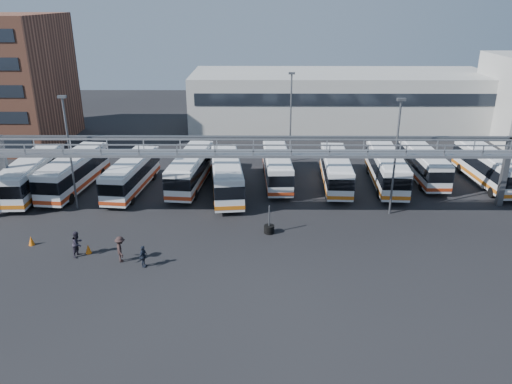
{
  "coord_description": "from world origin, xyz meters",
  "views": [
    {
      "loc": [
        0.5,
        -33.46,
        17.8
      ],
      "look_at": [
        0.21,
        6.0,
        2.39
      ],
      "focal_mm": 35.0,
      "sensor_mm": 36.0,
      "label": 1
    }
  ],
  "objects_px": {
    "light_pole_mid": "(396,151)",
    "bus_2": "(132,174)",
    "cone_left": "(31,241)",
    "light_pole_left": "(69,147)",
    "light_pole_back": "(291,113)",
    "bus_0": "(32,174)",
    "bus_1": "(74,171)",
    "bus_9": "(488,167)",
    "bus_8": "(423,163)",
    "bus_7": "(386,168)",
    "pedestrian_b": "(78,244)",
    "pedestrian_c": "(121,249)",
    "bus_5": "(277,166)",
    "bus_4": "(226,175)",
    "cone_right": "(88,249)",
    "pedestrian_d": "(143,256)",
    "tire_stack": "(269,228)",
    "bus_6": "(336,169)",
    "bus_3": "(191,169)"
  },
  "relations": [
    {
      "from": "bus_8",
      "to": "pedestrian_d",
      "type": "xyz_separation_m",
      "value": [
        -25.18,
        -18.46,
        -0.96
      ]
    },
    {
      "from": "light_pole_left",
      "to": "light_pole_mid",
      "type": "distance_m",
      "value": 28.02
    },
    {
      "from": "light_pole_left",
      "to": "bus_2",
      "type": "bearing_deg",
      "value": 47.21
    },
    {
      "from": "bus_3",
      "to": "pedestrian_c",
      "type": "bearing_deg",
      "value": -95.49
    },
    {
      "from": "light_pole_left",
      "to": "bus_1",
      "type": "bearing_deg",
      "value": 110.18
    },
    {
      "from": "light_pole_mid",
      "to": "bus_6",
      "type": "height_order",
      "value": "light_pole_mid"
    },
    {
      "from": "bus_1",
      "to": "bus_8",
      "type": "height_order",
      "value": "bus_1"
    },
    {
      "from": "bus_1",
      "to": "bus_8",
      "type": "bearing_deg",
      "value": 11.15
    },
    {
      "from": "bus_2",
      "to": "pedestrian_b",
      "type": "height_order",
      "value": "bus_2"
    },
    {
      "from": "light_pole_mid",
      "to": "bus_2",
      "type": "distance_m",
      "value": 24.89
    },
    {
      "from": "light_pole_mid",
      "to": "bus_6",
      "type": "bearing_deg",
      "value": 119.42
    },
    {
      "from": "bus_7",
      "to": "tire_stack",
      "type": "relative_size",
      "value": 4.77
    },
    {
      "from": "tire_stack",
      "to": "bus_1",
      "type": "bearing_deg",
      "value": 152.98
    },
    {
      "from": "light_pole_left",
      "to": "bus_9",
      "type": "bearing_deg",
      "value": 9.34
    },
    {
      "from": "light_pole_mid",
      "to": "bus_9",
      "type": "bearing_deg",
      "value": 32.91
    },
    {
      "from": "light_pole_left",
      "to": "cone_left",
      "type": "relative_size",
      "value": 13.95
    },
    {
      "from": "bus_5",
      "to": "pedestrian_b",
      "type": "xyz_separation_m",
      "value": [
        -15.12,
        -15.68,
        -0.8
      ]
    },
    {
      "from": "bus_0",
      "to": "bus_9",
      "type": "distance_m",
      "value": 45.11
    },
    {
      "from": "bus_4",
      "to": "cone_left",
      "type": "distance_m",
      "value": 18.15
    },
    {
      "from": "bus_9",
      "to": "pedestrian_d",
      "type": "xyz_separation_m",
      "value": [
        -31.3,
        -17.02,
        -1.07
      ]
    },
    {
      "from": "pedestrian_c",
      "to": "bus_9",
      "type": "bearing_deg",
      "value": -84.21
    },
    {
      "from": "pedestrian_b",
      "to": "pedestrian_c",
      "type": "bearing_deg",
      "value": -88.53
    },
    {
      "from": "bus_4",
      "to": "light_pole_mid",
      "type": "bearing_deg",
      "value": -24.18
    },
    {
      "from": "bus_2",
      "to": "bus_5",
      "type": "xyz_separation_m",
      "value": [
        14.27,
        2.42,
        -0.01
      ]
    },
    {
      "from": "bus_2",
      "to": "tire_stack",
      "type": "height_order",
      "value": "bus_2"
    },
    {
      "from": "bus_5",
      "to": "tire_stack",
      "type": "distance_m",
      "value": 11.88
    },
    {
      "from": "tire_stack",
      "to": "bus_0",
      "type": "bearing_deg",
      "value": 158.96
    },
    {
      "from": "bus_0",
      "to": "bus_2",
      "type": "relative_size",
      "value": 1.07
    },
    {
      "from": "bus_1",
      "to": "tire_stack",
      "type": "bearing_deg",
      "value": -21.16
    },
    {
      "from": "bus_0",
      "to": "bus_2",
      "type": "xyz_separation_m",
      "value": [
        9.42,
        0.61,
        -0.14
      ]
    },
    {
      "from": "pedestrian_b",
      "to": "pedestrian_c",
      "type": "xyz_separation_m",
      "value": [
        3.38,
        -0.82,
        -0.0
      ]
    },
    {
      "from": "bus_2",
      "to": "bus_9",
      "type": "relative_size",
      "value": 0.96
    },
    {
      "from": "bus_9",
      "to": "cone_right",
      "type": "bearing_deg",
      "value": -160.09
    },
    {
      "from": "light_pole_left",
      "to": "cone_left",
      "type": "height_order",
      "value": "light_pole_left"
    },
    {
      "from": "light_pole_back",
      "to": "bus_0",
      "type": "relative_size",
      "value": 0.88
    },
    {
      "from": "light_pole_left",
      "to": "cone_right",
      "type": "relative_size",
      "value": 14.28
    },
    {
      "from": "bus_4",
      "to": "bus_5",
      "type": "bearing_deg",
      "value": 25.12
    },
    {
      "from": "bus_9",
      "to": "tire_stack",
      "type": "relative_size",
      "value": 4.73
    },
    {
      "from": "bus_9",
      "to": "bus_0",
      "type": "bearing_deg",
      "value": -179.31
    },
    {
      "from": "bus_2",
      "to": "bus_7",
      "type": "distance_m",
      "value": 25.27
    },
    {
      "from": "bus_1",
      "to": "bus_9",
      "type": "relative_size",
      "value": 1.03
    },
    {
      "from": "light_pole_back",
      "to": "pedestrian_b",
      "type": "bearing_deg",
      "value": -126.29
    },
    {
      "from": "pedestrian_d",
      "to": "bus_9",
      "type": "bearing_deg",
      "value": -47.12
    },
    {
      "from": "pedestrian_d",
      "to": "light_pole_left",
      "type": "bearing_deg",
      "value": 52.73
    },
    {
      "from": "bus_2",
      "to": "bus_9",
      "type": "height_order",
      "value": "bus_9"
    },
    {
      "from": "light_pole_left",
      "to": "bus_5",
      "type": "bearing_deg",
      "value": 20.27
    },
    {
      "from": "bus_8",
      "to": "bus_4",
      "type": "bearing_deg",
      "value": -168.75
    },
    {
      "from": "bus_1",
      "to": "tire_stack",
      "type": "height_order",
      "value": "bus_1"
    },
    {
      "from": "bus_1",
      "to": "bus_5",
      "type": "distance_m",
      "value": 20.12
    },
    {
      "from": "cone_left",
      "to": "light_pole_left",
      "type": "bearing_deg",
      "value": 81.64
    }
  ]
}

